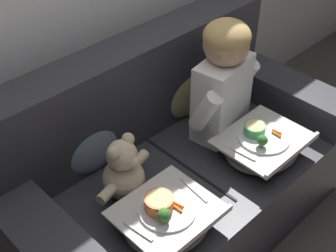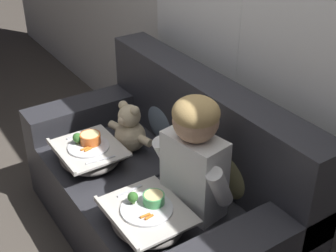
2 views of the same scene
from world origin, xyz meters
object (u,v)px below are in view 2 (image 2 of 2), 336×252
couch (164,189)px  lap_tray_child (147,217)px  teddy_bear (129,131)px  lap_tray_teddy (89,154)px  throw_pillow_behind_teddy (164,114)px  throw_pillow_behind_child (231,164)px  child_figure (195,151)px

couch → lap_tray_child: 0.48m
teddy_bear → lap_tray_teddy: size_ratio=0.85×
throw_pillow_behind_teddy → teddy_bear: size_ratio=1.02×
throw_pillow_behind_child → child_figure: size_ratio=0.60×
lap_tray_teddy → couch: bearing=43.5°
throw_pillow_behind_teddy → lap_tray_child: (0.64, -0.51, -0.11)m
throw_pillow_behind_teddy → teddy_bear: 0.25m
couch → throw_pillow_behind_child: size_ratio=4.58×
throw_pillow_behind_teddy → lap_tray_child: 0.83m
couch → throw_pillow_behind_teddy: (-0.32, 0.20, 0.28)m
throw_pillow_behind_child → child_figure: child_figure is taller
couch → throw_pillow_behind_teddy: size_ratio=5.02×
throw_pillow_behind_child → child_figure: bearing=-90.0°
couch → child_figure: size_ratio=2.76×
child_figure → teddy_bear: size_ratio=1.85×
child_figure → couch: bearing=173.5°
child_figure → lap_tray_teddy: (-0.65, -0.27, -0.28)m
throw_pillow_behind_child → throw_pillow_behind_teddy: throw_pillow_behind_child is taller
couch → lap_tray_child: (0.32, -0.31, 0.17)m
child_figure → teddy_bear: (-0.64, -0.00, -0.21)m
couch → throw_pillow_behind_teddy: couch is taller
teddy_bear → lap_tray_teddy: bearing=-90.6°
couch → lap_tray_teddy: 0.48m
teddy_bear → child_figure: bearing=0.3°
child_figure → lap_tray_child: 0.39m
throw_pillow_behind_child → teddy_bear: size_ratio=1.12×
throw_pillow_behind_teddy → child_figure: (0.64, -0.24, 0.17)m
child_figure → lap_tray_teddy: child_figure is taller
couch → child_figure: (0.32, -0.04, 0.45)m
couch → throw_pillow_behind_child: bearing=32.5°
throw_pillow_behind_child → child_figure: (0.00, -0.24, 0.17)m
throw_pillow_behind_child → lap_tray_child: size_ratio=0.90×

